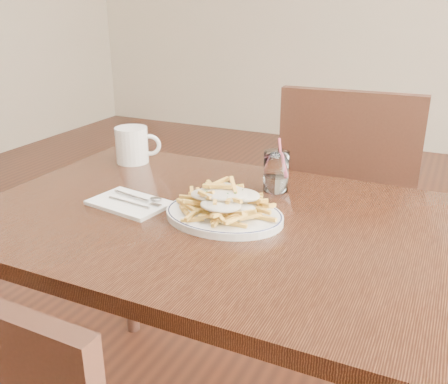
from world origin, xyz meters
The scene contains 8 objects.
table centered at (0.00, 0.00, 0.67)m, with size 1.20×0.80×0.75m.
chair_far centered at (0.19, 0.68, 0.55)m, with size 0.47×0.47×0.98m.
fries_plate centered at (0.03, -0.01, 0.76)m, with size 0.33×0.30×0.02m.
loaded_fries centered at (0.03, -0.01, 0.81)m, with size 0.27×0.25×0.07m.
napkin centered at (-0.23, -0.04, 0.75)m, with size 0.20×0.13×0.01m, color white.
cutlery centered at (-0.23, -0.03, 0.76)m, with size 0.17×0.08×0.01m.
water_glass centered at (0.07, 0.22, 0.80)m, with size 0.07×0.07×0.15m.
coffee_mug centered at (-0.43, 0.26, 0.81)m, with size 0.14×0.10×0.11m.
Camera 1 is at (0.50, -1.01, 1.25)m, focal length 40.00 mm.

